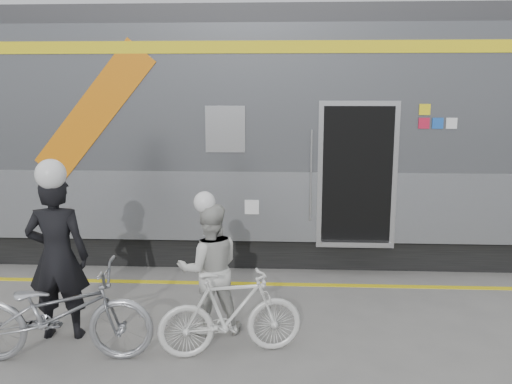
# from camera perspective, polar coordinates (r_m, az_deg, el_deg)

# --- Properties ---
(ground) EXTENTS (90.00, 90.00, 0.00)m
(ground) POSITION_cam_1_polar(r_m,az_deg,el_deg) (6.27, -7.64, -16.40)
(ground) COLOR slate
(ground) RESTS_ON ground
(train) EXTENTS (24.00, 3.17, 4.10)m
(train) POSITION_cam_1_polar(r_m,az_deg,el_deg) (9.75, -3.41, 6.15)
(train) COLOR black
(train) RESTS_ON ground
(safety_strip) EXTENTS (24.00, 0.12, 0.01)m
(safety_strip) POSITION_cam_1_polar(r_m,az_deg,el_deg) (8.21, -4.87, -9.52)
(safety_strip) COLOR yellow
(safety_strip) RESTS_ON ground
(man) EXTENTS (0.74, 0.52, 1.92)m
(man) POSITION_cam_1_polar(r_m,az_deg,el_deg) (6.63, -20.17, -6.47)
(man) COLOR black
(man) RESTS_ON ground
(bicycle_left) EXTENTS (2.07, 0.88, 1.06)m
(bicycle_left) POSITION_cam_1_polar(r_m,az_deg,el_deg) (6.22, -20.17, -11.85)
(bicycle_left) COLOR #9C9EA4
(bicycle_left) RESTS_ON ground
(woman) EXTENTS (0.88, 0.76, 1.56)m
(woman) POSITION_cam_1_polar(r_m,az_deg,el_deg) (6.42, -4.91, -8.07)
(woman) COLOR beige
(woman) RESTS_ON ground
(bicycle_right) EXTENTS (1.64, 0.81, 0.95)m
(bicycle_right) POSITION_cam_1_polar(r_m,az_deg,el_deg) (5.99, -2.68, -12.64)
(bicycle_right) COLOR silver
(bicycle_right) RESTS_ON ground
(helmet_man) EXTENTS (0.33, 0.33, 0.33)m
(helmet_man) POSITION_cam_1_polar(r_m,az_deg,el_deg) (6.40, -20.83, 3.24)
(helmet_man) COLOR white
(helmet_man) RESTS_ON man
(helmet_woman) EXTENTS (0.25, 0.25, 0.25)m
(helmet_woman) POSITION_cam_1_polar(r_m,az_deg,el_deg) (6.19, -5.05, -0.10)
(helmet_woman) COLOR white
(helmet_woman) RESTS_ON woman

